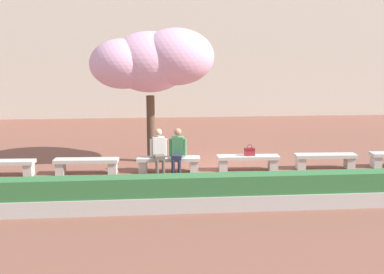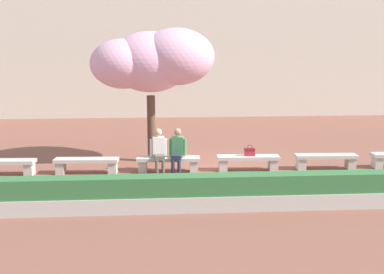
{
  "view_description": "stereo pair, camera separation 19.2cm",
  "coord_description": "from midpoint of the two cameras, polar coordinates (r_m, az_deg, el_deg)",
  "views": [
    {
      "loc": [
        -1.57,
        -12.72,
        3.53
      ],
      "look_at": [
        -0.47,
        0.2,
        1.0
      ],
      "focal_mm": 42.0,
      "sensor_mm": 36.0,
      "label": 1
    },
    {
      "loc": [
        -1.38,
        -12.73,
        3.53
      ],
      "look_at": [
        -0.47,
        0.2,
        1.0
      ],
      "focal_mm": 42.0,
      "sensor_mm": 36.0,
      "label": 2
    }
  ],
  "objects": [
    {
      "name": "planter_hedge_foreground",
      "position": [
        10.14,
        3.77,
        -7.04
      ],
      "size": [
        17.42,
        0.5,
        0.8
      ],
      "color": "#BCB7AD",
      "rests_on": "ground"
    },
    {
      "name": "handbag",
      "position": [
        13.35,
        6.92,
        -1.81
      ],
      "size": [
        0.3,
        0.15,
        0.34
      ],
      "color": "#A3232D",
      "rests_on": "stone_bench_near_east"
    },
    {
      "name": "building_facade",
      "position": [
        25.56,
        -1.58,
        11.08
      ],
      "size": [
        28.0,
        4.0,
        7.09
      ],
      "primitive_type": "cube",
      "color": "beige",
      "rests_on": "ground"
    },
    {
      "name": "stone_bench_east_end",
      "position": [
        14.05,
        16.2,
        -2.68
      ],
      "size": [
        1.85,
        0.5,
        0.45
      ],
      "color": "#BCB7AD",
      "rests_on": "ground"
    },
    {
      "name": "stone_bench_near_west",
      "position": [
        13.29,
        -13.67,
        -3.33
      ],
      "size": [
        1.85,
        0.5,
        0.45
      ],
      "color": "#BCB7AD",
      "rests_on": "ground"
    },
    {
      "name": "person_seated_right",
      "position": [
        13.0,
        -2.28,
        -1.55
      ],
      "size": [
        0.5,
        0.72,
        1.29
      ],
      "color": "black",
      "rests_on": "ground"
    },
    {
      "name": "ground_plane",
      "position": [
        13.29,
        1.69,
        -4.37
      ],
      "size": [
        100.0,
        100.0,
        0.0
      ],
      "primitive_type": "plane",
      "color": "brown"
    },
    {
      "name": "stone_bench_center",
      "position": [
        13.13,
        -3.43,
        -3.2
      ],
      "size": [
        1.85,
        0.5,
        0.45
      ],
      "color": "#BCB7AD",
      "rests_on": "ground"
    },
    {
      "name": "cherry_tree_main",
      "position": [
        13.93,
        -5.54,
        9.57
      ],
      "size": [
        3.77,
        2.61,
        4.18
      ],
      "color": "#513828",
      "rests_on": "ground"
    },
    {
      "name": "person_seated_left",
      "position": [
        12.99,
        -4.64,
        -1.59
      ],
      "size": [
        0.51,
        0.7,
        1.29
      ],
      "color": "black",
      "rests_on": "ground"
    },
    {
      "name": "stone_bench_west_end",
      "position": [
        13.86,
        -23.37,
        -3.35
      ],
      "size": [
        1.85,
        0.5,
        0.45
      ],
      "color": "#BCB7AD",
      "rests_on": "ground"
    },
    {
      "name": "stone_bench_near_east",
      "position": [
        13.39,
        6.72,
        -2.97
      ],
      "size": [
        1.85,
        0.5,
        0.45
      ],
      "color": "#BCB7AD",
      "rests_on": "ground"
    }
  ]
}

